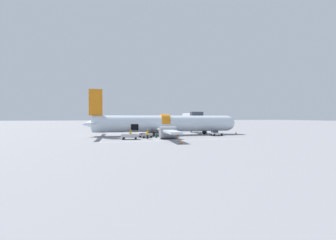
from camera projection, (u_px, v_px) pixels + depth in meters
ground_plane at (158, 138)px, 43.17m from camera, size 500.00×500.00×0.00m
apron_marking_line at (176, 140)px, 38.57m from camera, size 27.90×0.24×0.01m
jet_bridge_stub at (192, 118)px, 58.20m from camera, size 3.25×9.89×5.81m
airplane at (163, 124)px, 50.30m from camera, size 37.77×33.29×10.81m
baggage_tug_lead at (173, 134)px, 45.22m from camera, size 2.61×3.21×1.59m
baggage_tug_mid at (216, 133)px, 48.57m from camera, size 3.08×2.04×1.37m
baggage_cart_loading at (146, 135)px, 43.98m from camera, size 3.49×2.60×1.01m
baggage_cart_queued at (130, 137)px, 40.80m from camera, size 4.35×2.29×0.99m
ground_crew_loader_a at (160, 132)px, 47.38m from camera, size 0.57×0.40×1.65m
ground_crew_loader_b at (130, 133)px, 44.64m from camera, size 0.51×0.52×1.61m
ground_crew_driver at (131, 133)px, 45.85m from camera, size 0.51×0.55×1.65m
ground_crew_supervisor at (147, 134)px, 41.25m from camera, size 0.48×0.62×1.78m
suitcase_on_tarmac_upright at (156, 136)px, 43.41m from camera, size 0.42×0.31×0.82m
safety_cone_nose at (236, 133)px, 53.12m from camera, size 0.54×0.54×0.73m
safety_cone_engine_left at (181, 142)px, 33.66m from camera, size 0.50×0.50×0.75m
safety_cone_wingtip at (177, 137)px, 41.99m from camera, size 0.49×0.49×0.76m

